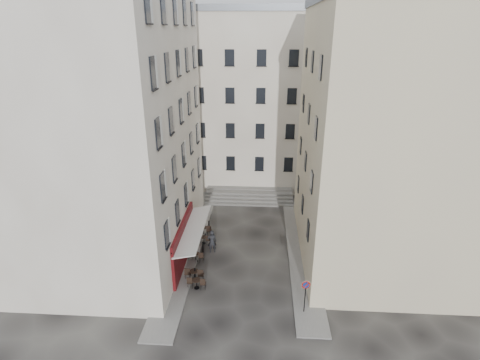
# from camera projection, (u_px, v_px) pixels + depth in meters

# --- Properties ---
(ground) EXTENTS (90.00, 90.00, 0.00)m
(ground) POSITION_uv_depth(u_px,v_px,m) (242.00, 273.00, 27.27)
(ground) COLOR black
(ground) RESTS_ON ground
(sidewalk_left) EXTENTS (2.00, 22.00, 0.12)m
(sidewalk_left) POSITION_uv_depth(u_px,v_px,m) (191.00, 241.00, 31.21)
(sidewalk_left) COLOR slate
(sidewalk_left) RESTS_ON ground
(sidewalk_right) EXTENTS (2.00, 18.00, 0.12)m
(sidewalk_right) POSITION_uv_depth(u_px,v_px,m) (300.00, 252.00, 29.76)
(sidewalk_right) COLOR slate
(sidewalk_right) RESTS_ON ground
(building_left) EXTENTS (12.20, 16.20, 20.60)m
(building_left) POSITION_uv_depth(u_px,v_px,m) (98.00, 122.00, 26.78)
(building_left) COLOR beige
(building_left) RESTS_ON ground
(building_right) EXTENTS (12.20, 14.20, 18.60)m
(building_right) POSITION_uv_depth(u_px,v_px,m) (393.00, 139.00, 26.39)
(building_right) COLOR beige
(building_right) RESTS_ON ground
(building_back) EXTENTS (18.20, 10.20, 18.60)m
(building_back) POSITION_uv_depth(u_px,v_px,m) (243.00, 99.00, 41.39)
(building_back) COLOR beige
(building_back) RESTS_ON ground
(cafe_storefront) EXTENTS (1.74, 7.30, 3.50)m
(cafe_storefront) POSITION_uv_depth(u_px,v_px,m) (185.00, 241.00, 27.74)
(cafe_storefront) COLOR #440A09
(cafe_storefront) RESTS_ON ground
(stone_steps) EXTENTS (9.00, 3.15, 0.80)m
(stone_steps) POSITION_uv_depth(u_px,v_px,m) (249.00, 196.00, 38.75)
(stone_steps) COLOR #64625F
(stone_steps) RESTS_ON ground
(bollard_near) EXTENTS (0.12, 0.12, 0.98)m
(bollard_near) POSITION_uv_depth(u_px,v_px,m) (195.00, 274.00, 26.34)
(bollard_near) COLOR black
(bollard_near) RESTS_ON ground
(bollard_mid) EXTENTS (0.12, 0.12, 0.98)m
(bollard_mid) POSITION_uv_depth(u_px,v_px,m) (203.00, 247.00, 29.58)
(bollard_mid) COLOR black
(bollard_mid) RESTS_ON ground
(bollard_far) EXTENTS (0.12, 0.12, 0.98)m
(bollard_far) POSITION_uv_depth(u_px,v_px,m) (209.00, 225.00, 32.81)
(bollard_far) COLOR black
(bollard_far) RESTS_ON ground
(no_parking_sign) EXTENTS (0.55, 0.14, 2.41)m
(no_parking_sign) POSITION_uv_depth(u_px,v_px,m) (306.00, 291.00, 22.79)
(no_parking_sign) COLOR black
(no_parking_sign) RESTS_ON ground
(bistro_table_a) EXTENTS (1.29, 0.60, 0.90)m
(bistro_table_a) POSITION_uv_depth(u_px,v_px,m) (197.00, 283.00, 25.49)
(bistro_table_a) COLOR black
(bistro_table_a) RESTS_ON ground
(bistro_table_b) EXTENTS (1.35, 0.63, 0.95)m
(bistro_table_b) POSITION_uv_depth(u_px,v_px,m) (194.00, 274.00, 26.37)
(bistro_table_b) COLOR black
(bistro_table_b) RESTS_ON ground
(bistro_table_c) EXTENTS (1.23, 0.58, 0.86)m
(bistro_table_c) POSITION_uv_depth(u_px,v_px,m) (196.00, 256.00, 28.49)
(bistro_table_c) COLOR black
(bistro_table_c) RESTS_ON ground
(bistro_table_d) EXTENTS (1.16, 0.54, 0.81)m
(bistro_table_d) POSITION_uv_depth(u_px,v_px,m) (204.00, 239.00, 30.83)
(bistro_table_d) COLOR black
(bistro_table_d) RESTS_ON ground
(bistro_table_e) EXTENTS (1.38, 0.65, 0.97)m
(bistro_table_e) POSITION_uv_depth(u_px,v_px,m) (204.00, 230.00, 32.08)
(bistro_table_e) COLOR black
(bistro_table_e) RESTS_ON ground
(pedestrian) EXTENTS (0.81, 0.64, 1.96)m
(pedestrian) POSITION_uv_depth(u_px,v_px,m) (212.00, 241.00, 29.45)
(pedestrian) COLOR black
(pedestrian) RESTS_ON ground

